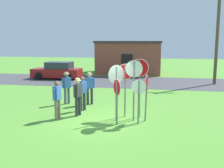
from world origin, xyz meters
The scene contains 17 objects.
ground_plane centered at (0.00, 0.00, 0.00)m, with size 80.00×80.00×0.00m, color #518E33.
street_asphalt centered at (0.00, 10.95, 0.00)m, with size 60.00×6.40×0.01m, color #424247.
building_background centered at (-0.73, 16.91, 1.68)m, with size 6.64×4.57×3.34m.
utility_pole centered at (6.71, 11.00, 3.93)m, with size 1.80×0.24×7.50m.
parked_car_on_street centered at (-6.61, 11.65, 0.69)m, with size 4.33×2.07×1.51m.
stop_sign_leaning_left centered at (1.66, -0.26, 1.24)m, with size 0.61×0.08×1.87m.
stop_sign_tallest centered at (0.81, -0.52, 1.29)m, with size 0.39×0.58×1.91m.
stop_sign_rear_right centered at (1.42, 0.20, 1.77)m, with size 0.72×0.08×2.61m.
stop_sign_leaning_right centered at (0.68, 0.09, 1.66)m, with size 0.58×0.58×2.41m.
stop_sign_nearest centered at (0.97, 0.73, 1.63)m, with size 0.69×0.14×2.40m.
stop_sign_rear_left centered at (1.95, 0.22, 1.36)m, with size 0.14×0.72×2.01m.
stop_sign_far_back centered at (1.62, 0.70, 1.81)m, with size 0.79×0.20×2.64m.
person_in_teal centered at (-1.21, 2.72, 0.98)m, with size 0.53×0.35×1.74m.
person_near_signs centered at (-1.88, -0.21, 0.95)m, with size 0.28×0.56×1.69m.
person_holding_notes centered at (-2.46, 2.61, 0.98)m, with size 0.39×0.47×1.74m.
person_in_blue centered at (-1.21, 1.41, 0.95)m, with size 0.37×0.50×1.69m.
person_on_left centered at (-1.16, 0.49, 0.98)m, with size 0.33×0.54×1.74m.
Camera 1 is at (2.53, -10.97, 3.45)m, focal length 42.95 mm.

